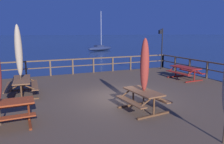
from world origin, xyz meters
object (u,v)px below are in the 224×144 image
Objects in this scene: patio_umbrella_tall_back_left at (19,51)px; picnic_table_mid_left at (22,83)px; picnic_table_back_right at (143,96)px; sailboat_distant at (100,48)px; lamp_post_hooked at (161,43)px; patio_umbrella_tall_mid_right at (145,65)px; picnic_table_front_left at (185,70)px.

picnic_table_mid_left is at bearing 24.46° from patio_umbrella_tall_back_left.
sailboat_distant is at bearing 72.78° from picnic_table_back_right.
picnic_table_mid_left is at bearing -161.45° from lamp_post_hooked.
sailboat_distant reaches higher than lamp_post_hooked.
patio_umbrella_tall_mid_right is at bearing -43.53° from picnic_table_mid_left.
picnic_table_mid_left is 0.29× the size of sailboat_distant.
patio_umbrella_tall_mid_right is (0.03, -0.01, 1.17)m from picnic_table_back_right.
patio_umbrella_tall_mid_right is 9.53m from lamp_post_hooked.
patio_umbrella_tall_mid_right is 0.84× the size of lamp_post_hooked.
patio_umbrella_tall_mid_right is 5.78m from patio_umbrella_tall_back_left.
sailboat_distant reaches higher than picnic_table_back_right.
patio_umbrella_tall_mid_right is (-5.25, -3.75, 1.16)m from picnic_table_front_left.
picnic_table_mid_left is (-4.14, 3.96, 0.02)m from picnic_table_back_right.
sailboat_distant reaches higher than picnic_table_mid_left.
picnic_table_front_left is at bearing -1.27° from patio_umbrella_tall_back_left.
lamp_post_hooked reaches higher than picnic_table_front_left.
picnic_table_back_right is at bearing 169.15° from patio_umbrella_tall_mid_right.
picnic_table_front_left is at bearing -99.93° from sailboat_distant.
sailboat_distant is at bearing 80.34° from lamp_post_hooked.
picnic_table_mid_left is at bearing 136.30° from picnic_table_back_right.
picnic_table_front_left is 4.03m from lamp_post_hooked.
sailboat_distant is (14.77, 30.31, -0.81)m from picnic_table_mid_left.
picnic_table_mid_left is at bearing 136.47° from patio_umbrella_tall_mid_right.
patio_umbrella_tall_back_left is 10.77m from lamp_post_hooked.
patio_umbrella_tall_back_left is at bearing 136.67° from patio_umbrella_tall_mid_right.
sailboat_distant reaches higher than patio_umbrella_tall_mid_right.
picnic_table_mid_left is 0.69× the size of lamp_post_hooked.
sailboat_distant is at bearing 72.83° from patio_umbrella_tall_mid_right.
picnic_table_back_right is at bearing -144.67° from picnic_table_front_left.
patio_umbrella_tall_back_left reaches higher than patio_umbrella_tall_mid_right.
lamp_post_hooked is at bearing -99.66° from sailboat_distant.
patio_umbrella_tall_mid_right reaches higher than picnic_table_mid_left.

